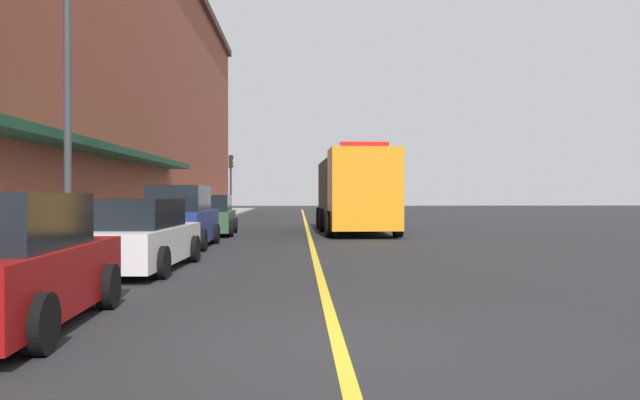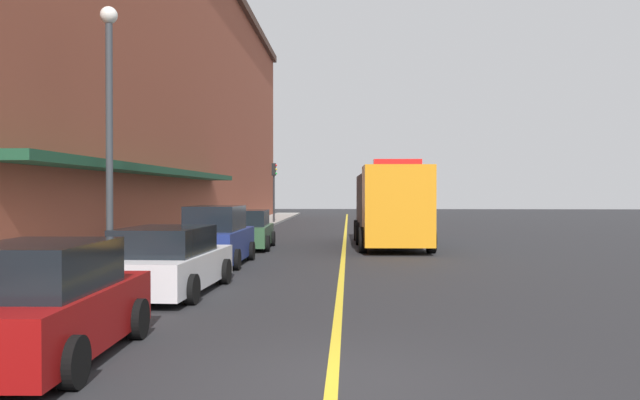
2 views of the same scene
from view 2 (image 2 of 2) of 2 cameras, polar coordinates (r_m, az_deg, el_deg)
The scene contains 13 objects.
ground_plane at distance 32.91m, azimuth 2.25°, elevation -3.36°, with size 112.00×112.00×0.00m, color #232326.
sidewalk_left at distance 33.52m, azimuth -8.43°, elevation -3.17°, with size 2.40×70.00×0.15m, color gray.
lane_center_stripe at distance 32.91m, azimuth 2.25°, elevation -3.35°, with size 0.16×70.00×0.01m, color gold.
brick_building_left at distance 34.40m, azimuth -17.75°, elevation 10.10°, with size 9.52×64.00×15.91m.
parked_car_0 at distance 9.67m, azimuth -23.31°, elevation -8.61°, with size 2.08×4.23×1.65m.
parked_car_1 at distance 15.19m, azimuth -13.39°, elevation -5.37°, with size 2.28×4.89×1.53m.
parked_car_2 at distance 20.72m, azimuth -9.19°, elevation -3.33°, with size 1.95×4.54×1.90m.
parked_car_3 at distance 26.47m, azimuth -6.50°, elevation -2.71°, with size 2.19×4.32×1.60m.
utility_truck at distance 27.69m, azimuth 6.26°, elevation -0.59°, with size 3.07×8.98×3.58m.
parking_meter_0 at distance 23.02m, azimuth -11.38°, elevation -2.48°, with size 0.14×0.18×1.33m.
parking_meter_2 at distance 23.78m, azimuth -10.92°, elevation -2.37°, with size 0.14×0.18×1.33m.
street_lamp_left at distance 17.42m, azimuth -18.27°, elevation 7.49°, with size 0.44×0.44×6.94m.
traffic_light_near at distance 46.89m, azimuth -4.12°, elevation 1.71°, with size 0.38×0.36×4.30m.
Camera 2 is at (0.21, -7.83, 2.33)m, focal length 35.90 mm.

